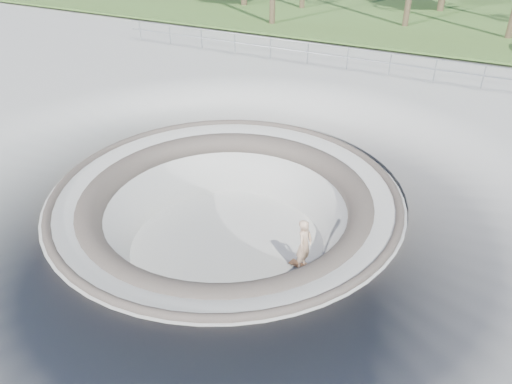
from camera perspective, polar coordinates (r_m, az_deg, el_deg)
ground at (r=14.70m, az=-3.47°, el=-0.02°), size 180.00×180.00×0.00m
skate_bowl at (r=15.74m, az=-3.26°, el=-5.67°), size 14.00×14.00×4.10m
distant_hills at (r=69.63m, az=24.23°, el=17.10°), size 103.20×45.00×28.60m
safety_railing at (r=24.69m, az=10.42°, el=14.81°), size 25.00×0.06×1.03m
skateboard at (r=14.83m, az=5.39°, el=-8.55°), size 0.92×0.46×0.09m
skater at (r=14.30m, az=5.56°, el=-6.00°), size 0.44×0.63×1.63m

